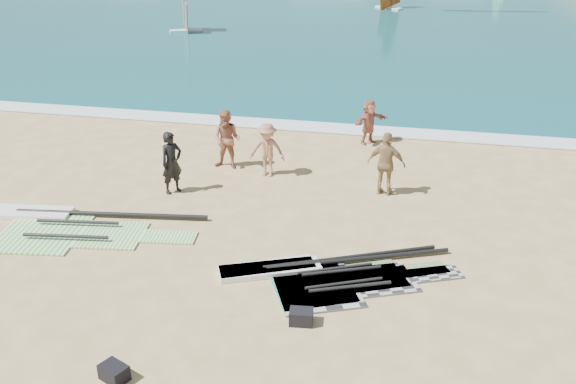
% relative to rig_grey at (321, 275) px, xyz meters
% --- Properties ---
extents(ground, '(300.00, 300.00, 0.00)m').
position_rel_rig_grey_xyz_m(ground, '(-2.43, -1.70, -0.05)').
color(ground, '#DABD7F').
rests_on(ground, ground).
extents(surf_line, '(300.00, 1.20, 0.04)m').
position_rel_rig_grey_xyz_m(surf_line, '(-2.43, 10.60, -0.05)').
color(surf_line, white).
rests_on(surf_line, ground).
extents(rig_grey, '(5.56, 3.48, 0.20)m').
position_rel_rig_grey_xyz_m(rig_grey, '(0.00, 0.00, 0.00)').
color(rig_grey, '#28282A').
rests_on(rig_grey, ground).
extents(rig_green, '(6.58, 2.91, 0.21)m').
position_rel_rig_grey_xyz_m(rig_green, '(-7.16, 1.13, 0.00)').
color(rig_green, '#49CC2D').
rests_on(rig_green, ground).
extents(rig_orange, '(5.28, 3.44, 0.20)m').
position_rel_rig_grey_xyz_m(rig_orange, '(-0.14, 0.06, -0.00)').
color(rig_orange, orange).
rests_on(rig_orange, ground).
extents(gear_bag_near, '(0.51, 0.39, 0.30)m').
position_rel_rig_grey_xyz_m(gear_bag_near, '(-0.11, -1.82, 0.10)').
color(gear_bag_near, black).
rests_on(gear_bag_near, ground).
extents(gear_bag_far, '(0.59, 0.52, 0.30)m').
position_rel_rig_grey_xyz_m(gear_bag_far, '(-3.02, -4.17, 0.10)').
color(gear_bag_far, black).
rests_on(gear_bag_far, ground).
extents(person_wetsuit, '(0.75, 0.81, 1.85)m').
position_rel_rig_grey_xyz_m(person_wetsuit, '(-5.04, 3.80, 0.88)').
color(person_wetsuit, black).
rests_on(person_wetsuit, ground).
extents(beachgoer_left, '(0.98, 0.80, 1.90)m').
position_rel_rig_grey_xyz_m(beachgoer_left, '(-4.05, 5.99, 0.90)').
color(beachgoer_left, '#A3654B').
rests_on(beachgoer_left, ground).
extents(beachgoer_mid, '(1.11, 0.66, 1.70)m').
position_rel_rig_grey_xyz_m(beachgoer_mid, '(-2.65, 5.61, 0.80)').
color(beachgoer_mid, '#A76F56').
rests_on(beachgoer_mid, ground).
extents(beachgoer_back, '(1.16, 0.61, 1.88)m').
position_rel_rig_grey_xyz_m(beachgoer_back, '(1.04, 4.97, 0.89)').
color(beachgoer_back, '#9D7C52').
rests_on(beachgoer_back, ground).
extents(beachgoer_right, '(1.34, 1.41, 1.59)m').
position_rel_rig_grey_xyz_m(beachgoer_right, '(0.12, 9.31, 0.75)').
color(beachgoer_right, '#B66254').
rests_on(beachgoer_right, ground).
extents(windsurfer_left, '(2.23, 2.40, 3.99)m').
position_rel_rig_grey_xyz_m(windsurfer_left, '(-14.10, 29.03, 1.14)').
color(windsurfer_left, white).
rests_on(windsurfer_left, ground).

